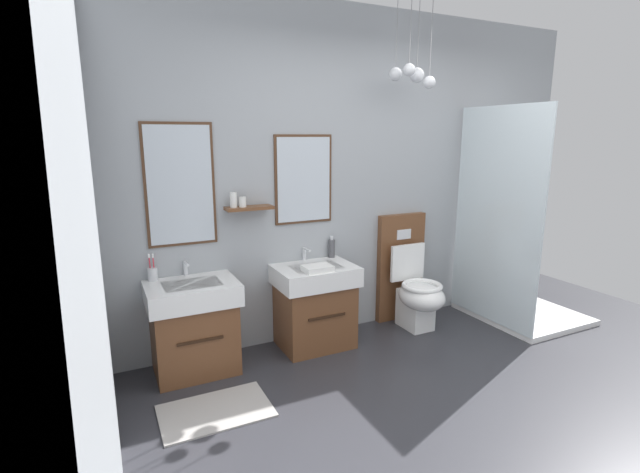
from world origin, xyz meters
TOP-DOWN VIEW (x-y plane):
  - ground_plane at (0.00, 0.00)m, footprint 5.66×4.92m
  - wall_back at (-0.01, 1.80)m, footprint 4.46×0.61m
  - wall_left at (-2.17, 0.00)m, footprint 0.12×3.72m
  - bath_mat at (-1.55, 0.94)m, footprint 0.68×0.44m
  - vanity_sink_left at (-1.55, 1.54)m, footprint 0.63×0.49m
  - tap_on_left_sink at (-1.55, 1.71)m, footprint 0.03×0.13m
  - vanity_sink_right at (-0.58, 1.54)m, footprint 0.63×0.49m
  - tap_on_right_sink at (-0.58, 1.71)m, footprint 0.03×0.13m
  - toilet at (0.39, 1.54)m, footprint 0.48×0.62m
  - toothbrush_cup at (-1.79, 1.70)m, footprint 0.07×0.07m
  - soap_dispenser at (-0.33, 1.71)m, footprint 0.06×0.06m
  - folded_hand_towel at (-0.62, 1.39)m, footprint 0.22×0.16m
  - shower_tray at (1.31, 1.22)m, footprint 0.90×0.97m

SIDE VIEW (x-z plane):
  - ground_plane at x=0.00m, z-range -0.10..0.00m
  - bath_mat at x=-1.55m, z-range 0.00..0.01m
  - vanity_sink_left at x=-1.55m, z-range 0.02..0.70m
  - vanity_sink_right at x=-0.58m, z-range 0.02..0.70m
  - toilet at x=0.39m, z-range -0.12..0.88m
  - shower_tray at x=1.31m, z-range -0.56..1.39m
  - folded_hand_towel at x=-0.62m, z-range 0.68..0.72m
  - toothbrush_cup at x=-1.79m, z-range 0.63..0.83m
  - tap_on_left_sink at x=-1.55m, z-range 0.69..0.81m
  - tap_on_right_sink at x=-0.58m, z-range 0.69..0.81m
  - soap_dispenser at x=-0.33m, z-range 0.67..0.85m
  - wall_left at x=-2.17m, z-range 0.00..2.73m
  - wall_back at x=-0.01m, z-range 0.00..2.73m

